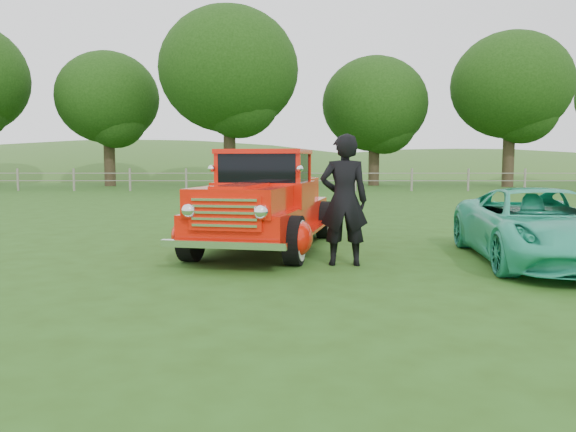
{
  "coord_description": "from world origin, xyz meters",
  "views": [
    {
      "loc": [
        -0.4,
        -7.85,
        1.57
      ],
      "look_at": [
        -0.45,
        1.2,
        0.69
      ],
      "focal_mm": 35.0,
      "sensor_mm": 36.0,
      "label": 1
    }
  ],
  "objects_px": {
    "tree_mid_east": "(511,86)",
    "red_pickup": "(265,205)",
    "teal_sedan": "(539,226)",
    "man": "(344,200)",
    "tree_mid_west": "(108,98)",
    "tree_near_west": "(229,70)",
    "tree_near_east": "(375,104)"
  },
  "relations": [
    {
      "from": "tree_mid_east",
      "to": "red_pickup",
      "type": "height_order",
      "value": "tree_mid_east"
    },
    {
      "from": "tree_near_west",
      "to": "man",
      "type": "height_order",
      "value": "tree_near_west"
    },
    {
      "from": "tree_near_east",
      "to": "tree_mid_east",
      "type": "height_order",
      "value": "tree_mid_east"
    },
    {
      "from": "tree_mid_east",
      "to": "teal_sedan",
      "type": "height_order",
      "value": "tree_mid_east"
    },
    {
      "from": "red_pickup",
      "to": "teal_sedan",
      "type": "xyz_separation_m",
      "value": [
        4.3,
        -1.42,
        -0.22
      ]
    },
    {
      "from": "tree_near_west",
      "to": "teal_sedan",
      "type": "xyz_separation_m",
      "value": [
        7.43,
        -24.23,
        -6.22
      ]
    },
    {
      "from": "tree_near_east",
      "to": "man",
      "type": "xyz_separation_m",
      "value": [
        -4.61,
        -28.43,
        -4.26
      ]
    },
    {
      "from": "teal_sedan",
      "to": "man",
      "type": "bearing_deg",
      "value": -170.85
    },
    {
      "from": "teal_sedan",
      "to": "tree_near_west",
      "type": "bearing_deg",
      "value": 112.36
    },
    {
      "from": "tree_mid_east",
      "to": "teal_sedan",
      "type": "xyz_separation_m",
      "value": [
        -9.57,
        -26.23,
        -5.6
      ]
    },
    {
      "from": "man",
      "to": "tree_mid_east",
      "type": "bearing_deg",
      "value": -114.46
    },
    {
      "from": "tree_near_west",
      "to": "tree_near_east",
      "type": "distance_m",
      "value": 9.97
    },
    {
      "from": "tree_near_east",
      "to": "red_pickup",
      "type": "xyz_separation_m",
      "value": [
        -5.86,
        -26.81,
        -4.45
      ]
    },
    {
      "from": "tree_mid_west",
      "to": "tree_near_west",
      "type": "distance_m",
      "value": 8.63
    },
    {
      "from": "tree_mid_west",
      "to": "red_pickup",
      "type": "xyz_separation_m",
      "value": [
        11.14,
        -25.81,
        -4.75
      ]
    },
    {
      "from": "red_pickup",
      "to": "man",
      "type": "distance_m",
      "value": 2.06
    },
    {
      "from": "man",
      "to": "teal_sedan",
      "type": "bearing_deg",
      "value": -175.12
    },
    {
      "from": "tree_mid_west",
      "to": "tree_near_east",
      "type": "xyz_separation_m",
      "value": [
        17.0,
        1.0,
        -0.3
      ]
    },
    {
      "from": "tree_mid_east",
      "to": "red_pickup",
      "type": "distance_m",
      "value": 28.92
    },
    {
      "from": "tree_mid_west",
      "to": "teal_sedan",
      "type": "relative_size",
      "value": 2.03
    },
    {
      "from": "tree_near_west",
      "to": "man",
      "type": "relative_size",
      "value": 5.27
    },
    {
      "from": "tree_near_west",
      "to": "teal_sedan",
      "type": "height_order",
      "value": "tree_near_west"
    },
    {
      "from": "tree_near_west",
      "to": "tree_near_east",
      "type": "xyz_separation_m",
      "value": [
        9.0,
        4.0,
        -1.55
      ]
    },
    {
      "from": "tree_mid_west",
      "to": "teal_sedan",
      "type": "distance_m",
      "value": 31.69
    },
    {
      "from": "tree_mid_east",
      "to": "teal_sedan",
      "type": "relative_size",
      "value": 2.27
    },
    {
      "from": "tree_mid_west",
      "to": "red_pickup",
      "type": "relative_size",
      "value": 1.62
    },
    {
      "from": "tree_mid_east",
      "to": "red_pickup",
      "type": "relative_size",
      "value": 1.8
    },
    {
      "from": "tree_mid_west",
      "to": "tree_near_east",
      "type": "distance_m",
      "value": 17.03
    },
    {
      "from": "man",
      "to": "red_pickup",
      "type": "bearing_deg",
      "value": -51.21
    },
    {
      "from": "tree_near_east",
      "to": "tree_mid_east",
      "type": "bearing_deg",
      "value": -14.04
    },
    {
      "from": "tree_mid_west",
      "to": "red_pickup",
      "type": "bearing_deg",
      "value": -66.66
    },
    {
      "from": "tree_mid_east",
      "to": "red_pickup",
      "type": "bearing_deg",
      "value": -119.2
    }
  ]
}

